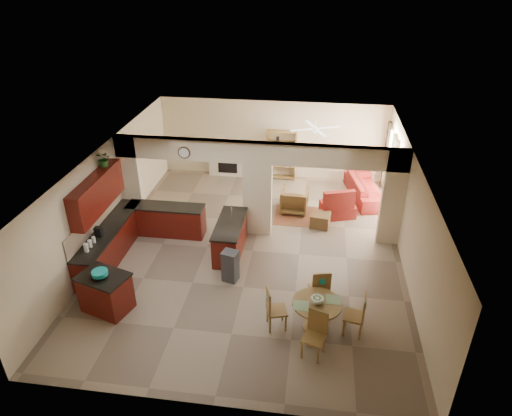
# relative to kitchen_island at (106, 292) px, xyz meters

# --- Properties ---
(floor) EXTENTS (10.00, 10.00, 0.00)m
(floor) POSITION_rel_kitchen_island_xyz_m (2.95, 2.78, -0.47)
(floor) COLOR #85735C
(floor) RESTS_ON ground
(ceiling) EXTENTS (10.00, 10.00, 0.00)m
(ceiling) POSITION_rel_kitchen_island_xyz_m (2.95, 2.78, 2.33)
(ceiling) COLOR white
(ceiling) RESTS_ON wall_back
(wall_back) EXTENTS (8.00, 0.00, 8.00)m
(wall_back) POSITION_rel_kitchen_island_xyz_m (2.95, 7.78, 0.93)
(wall_back) COLOR beige
(wall_back) RESTS_ON floor
(wall_front) EXTENTS (8.00, 0.00, 8.00)m
(wall_front) POSITION_rel_kitchen_island_xyz_m (2.95, -2.22, 0.93)
(wall_front) COLOR beige
(wall_front) RESTS_ON floor
(wall_left) EXTENTS (0.00, 10.00, 10.00)m
(wall_left) POSITION_rel_kitchen_island_xyz_m (-1.05, 2.78, 0.93)
(wall_left) COLOR beige
(wall_left) RESTS_ON floor
(wall_right) EXTENTS (0.00, 10.00, 10.00)m
(wall_right) POSITION_rel_kitchen_island_xyz_m (6.95, 2.78, 0.93)
(wall_right) COLOR beige
(wall_right) RESTS_ON floor
(partition_left_pier) EXTENTS (0.60, 0.25, 2.80)m
(partition_left_pier) POSITION_rel_kitchen_island_xyz_m (-0.75, 3.78, 0.93)
(partition_left_pier) COLOR beige
(partition_left_pier) RESTS_ON floor
(partition_center_pier) EXTENTS (0.80, 0.25, 2.20)m
(partition_center_pier) POSITION_rel_kitchen_island_xyz_m (2.95, 3.78, 0.63)
(partition_center_pier) COLOR beige
(partition_center_pier) RESTS_ON floor
(partition_right_pier) EXTENTS (0.60, 0.25, 2.80)m
(partition_right_pier) POSITION_rel_kitchen_island_xyz_m (6.65, 3.78, 0.93)
(partition_right_pier) COLOR beige
(partition_right_pier) RESTS_ON floor
(partition_header) EXTENTS (8.00, 0.25, 0.60)m
(partition_header) POSITION_rel_kitchen_island_xyz_m (2.95, 3.78, 2.03)
(partition_header) COLOR beige
(partition_header) RESTS_ON partition_center_pier
(kitchen_counter) EXTENTS (2.52, 3.29, 1.48)m
(kitchen_counter) POSITION_rel_kitchen_island_xyz_m (-0.31, 2.54, -0.00)
(kitchen_counter) COLOR #3F0C07
(kitchen_counter) RESTS_ON floor
(upper_cabinets) EXTENTS (0.35, 2.40, 0.90)m
(upper_cabinets) POSITION_rel_kitchen_island_xyz_m (-0.87, 1.98, 1.45)
(upper_cabinets) COLOR #3F0C07
(upper_cabinets) RESTS_ON wall_left
(peninsula) EXTENTS (0.70, 1.85, 0.91)m
(peninsula) POSITION_rel_kitchen_island_xyz_m (2.35, 2.67, -0.01)
(peninsula) COLOR #3F0C07
(peninsula) RESTS_ON floor
(wall_clock) EXTENTS (0.34, 0.03, 0.34)m
(wall_clock) POSITION_rel_kitchen_island_xyz_m (0.95, 3.63, 1.98)
(wall_clock) COLOR #52351B
(wall_clock) RESTS_ON partition_header
(rug) EXTENTS (1.60, 1.30, 0.01)m
(rug) POSITION_rel_kitchen_island_xyz_m (4.15, 4.88, -0.46)
(rug) COLOR brown
(rug) RESTS_ON floor
(fireplace) EXTENTS (1.60, 0.35, 1.20)m
(fireplace) POSITION_rel_kitchen_island_xyz_m (1.35, 7.62, 0.14)
(fireplace) COLOR silver
(fireplace) RESTS_ON floor
(shelving_unit) EXTENTS (1.00, 0.32, 1.80)m
(shelving_unit) POSITION_rel_kitchen_island_xyz_m (3.30, 7.60, 0.43)
(shelving_unit) COLOR olive
(shelving_unit) RESTS_ON floor
(window_a) EXTENTS (0.02, 0.90, 1.90)m
(window_a) POSITION_rel_kitchen_island_xyz_m (6.92, 5.08, 0.73)
(window_a) COLOR white
(window_a) RESTS_ON wall_right
(window_b) EXTENTS (0.02, 0.90, 1.90)m
(window_b) POSITION_rel_kitchen_island_xyz_m (6.92, 6.78, 0.73)
(window_b) COLOR white
(window_b) RESTS_ON wall_right
(glazed_door) EXTENTS (0.02, 0.70, 2.10)m
(glazed_door) POSITION_rel_kitchen_island_xyz_m (6.92, 5.93, 0.58)
(glazed_door) COLOR white
(glazed_door) RESTS_ON wall_right
(drape_a_left) EXTENTS (0.10, 0.28, 2.30)m
(drape_a_left) POSITION_rel_kitchen_island_xyz_m (6.88, 4.48, 0.73)
(drape_a_left) COLOR #391A17
(drape_a_left) RESTS_ON wall_right
(drape_a_right) EXTENTS (0.10, 0.28, 2.30)m
(drape_a_right) POSITION_rel_kitchen_island_xyz_m (6.88, 5.68, 0.73)
(drape_a_right) COLOR #391A17
(drape_a_right) RESTS_ON wall_right
(drape_b_left) EXTENTS (0.10, 0.28, 2.30)m
(drape_b_left) POSITION_rel_kitchen_island_xyz_m (6.88, 6.18, 0.73)
(drape_b_left) COLOR #391A17
(drape_b_left) RESTS_ON wall_right
(drape_b_right) EXTENTS (0.10, 0.28, 2.30)m
(drape_b_right) POSITION_rel_kitchen_island_xyz_m (6.88, 7.38, 0.73)
(drape_b_right) COLOR #391A17
(drape_b_right) RESTS_ON wall_right
(ceiling_fan) EXTENTS (1.00, 1.00, 0.10)m
(ceiling_fan) POSITION_rel_kitchen_island_xyz_m (4.45, 5.78, 2.09)
(ceiling_fan) COLOR white
(ceiling_fan) RESTS_ON ceiling
(kitchen_island) EXTENTS (1.26, 1.06, 0.93)m
(kitchen_island) POSITION_rel_kitchen_island_xyz_m (0.00, 0.00, 0.00)
(kitchen_island) COLOR #3F0C07
(kitchen_island) RESTS_ON floor
(teal_bowl) EXTENTS (0.35, 0.35, 0.17)m
(teal_bowl) POSITION_rel_kitchen_island_xyz_m (-0.02, -0.05, 0.55)
(teal_bowl) COLOR teal
(teal_bowl) RESTS_ON kitchen_island
(trash_can) EXTENTS (0.43, 0.39, 0.77)m
(trash_can) POSITION_rel_kitchen_island_xyz_m (2.59, 1.44, -0.09)
(trash_can) COLOR #323235
(trash_can) RESTS_ON floor
(dining_table) EXTENTS (1.06, 1.06, 0.72)m
(dining_table) POSITION_rel_kitchen_island_xyz_m (4.73, -0.00, 0.02)
(dining_table) COLOR olive
(dining_table) RESTS_ON floor
(fruit_bowl) EXTENTS (0.27, 0.27, 0.14)m
(fruit_bowl) POSITION_rel_kitchen_island_xyz_m (4.72, 0.00, 0.32)
(fruit_bowl) COLOR #74A222
(fruit_bowl) RESTS_ON dining_table
(sofa) EXTENTS (2.54, 1.40, 0.70)m
(sofa) POSITION_rel_kitchen_island_xyz_m (6.25, 6.43, -0.12)
(sofa) COLOR maroon
(sofa) RESTS_ON floor
(chaise) EXTENTS (1.17, 1.06, 0.39)m
(chaise) POSITION_rel_kitchen_island_xyz_m (5.29, 5.13, -0.28)
(chaise) COLOR maroon
(chaise) RESTS_ON floor
(armchair) EXTENTS (0.87, 0.89, 0.77)m
(armchair) POSITION_rel_kitchen_island_xyz_m (3.94, 5.20, -0.09)
(armchair) COLOR maroon
(armchair) RESTS_ON floor
(ottoman) EXTENTS (0.63, 0.63, 0.40)m
(ottoman) POSITION_rel_kitchen_island_xyz_m (4.77, 4.41, -0.27)
(ottoman) COLOR maroon
(ottoman) RESTS_ON floor
(plant) EXTENTS (0.49, 0.46, 0.43)m
(plant) POSITION_rel_kitchen_island_xyz_m (-0.87, 2.63, 2.12)
(plant) COLOR #1D5115
(plant) RESTS_ON upper_cabinets
(chair_north) EXTENTS (0.51, 0.51, 1.02)m
(chair_north) POSITION_rel_kitchen_island_xyz_m (4.79, 0.72, 0.08)
(chair_north) COLOR olive
(chair_north) RESTS_ON floor
(chair_east) EXTENTS (0.48, 0.48, 1.02)m
(chair_east) POSITION_rel_kitchen_island_xyz_m (5.60, -0.02, 0.08)
(chair_east) COLOR olive
(chair_east) RESTS_ON floor
(chair_south) EXTENTS (0.53, 0.53, 1.02)m
(chair_south) POSITION_rel_kitchen_island_xyz_m (4.72, -0.68, 0.08)
(chair_south) COLOR olive
(chair_south) RESTS_ON floor
(chair_west) EXTENTS (0.52, 0.52, 1.02)m
(chair_west) POSITION_rel_kitchen_island_xyz_m (3.80, -0.07, 0.08)
(chair_west) COLOR olive
(chair_west) RESTS_ON floor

